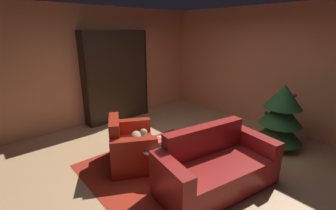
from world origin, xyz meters
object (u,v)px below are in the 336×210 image
object	(u,v)px
bookshelf_unit	(120,77)
book_stack_on_table	(158,142)
decorated_tree	(281,116)
coffee_table	(161,148)
bottle_on_table	(168,145)
armchair_red	(131,147)
couch_red	(215,168)

from	to	relation	value
bookshelf_unit	book_stack_on_table	distance (m)	2.68
bookshelf_unit	book_stack_on_table	bearing A→B (deg)	-17.38
bookshelf_unit	decorated_tree	bearing A→B (deg)	23.67
coffee_table	bottle_on_table	distance (m)	0.23
armchair_red	couch_red	bearing A→B (deg)	23.33
coffee_table	book_stack_on_table	distance (m)	0.11
armchair_red	decorated_tree	xyz separation A→B (m)	(1.36, 2.48, 0.34)
bookshelf_unit	bottle_on_table	world-z (taller)	bookshelf_unit
decorated_tree	couch_red	bearing A→B (deg)	-90.76
couch_red	bottle_on_table	distance (m)	0.77
bottle_on_table	couch_red	bearing A→B (deg)	27.05
coffee_table	bookshelf_unit	bearing A→B (deg)	163.54
armchair_red	decorated_tree	size ratio (longest dim) A/B	0.95
armchair_red	coffee_table	size ratio (longest dim) A/B	1.70
book_stack_on_table	coffee_table	bearing A→B (deg)	66.43
bookshelf_unit	bottle_on_table	distance (m)	2.86
bottle_on_table	book_stack_on_table	bearing A→B (deg)	-172.06
coffee_table	decorated_tree	distance (m)	2.40
bookshelf_unit	coffee_table	distance (m)	2.71
coffee_table	book_stack_on_table	xyz separation A→B (m)	(-0.02, -0.04, 0.10)
couch_red	decorated_tree	bearing A→B (deg)	89.24
bottle_on_table	armchair_red	bearing A→B (deg)	-160.42
bookshelf_unit	couch_red	size ratio (longest dim) A/B	1.17
coffee_table	book_stack_on_table	bearing A→B (deg)	-113.57
armchair_red	bottle_on_table	bearing A→B (deg)	19.58
bookshelf_unit	book_stack_on_table	size ratio (longest dim) A/B	9.96
armchair_red	book_stack_on_table	size ratio (longest dim) A/B	5.41
decorated_tree	book_stack_on_table	bearing A→B (deg)	-111.35
bottle_on_table	coffee_table	bearing A→B (deg)	177.05
bottle_on_table	decorated_tree	xyz separation A→B (m)	(0.68, 2.24, 0.11)
armchair_red	couch_red	xyz separation A→B (m)	(1.34, 0.58, 0.00)
coffee_table	decorated_tree	world-z (taller)	decorated_tree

